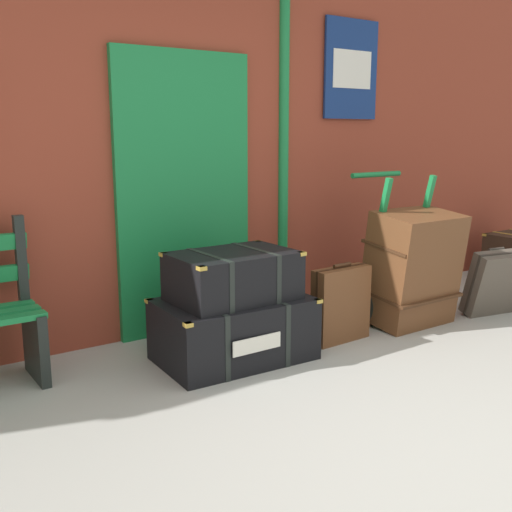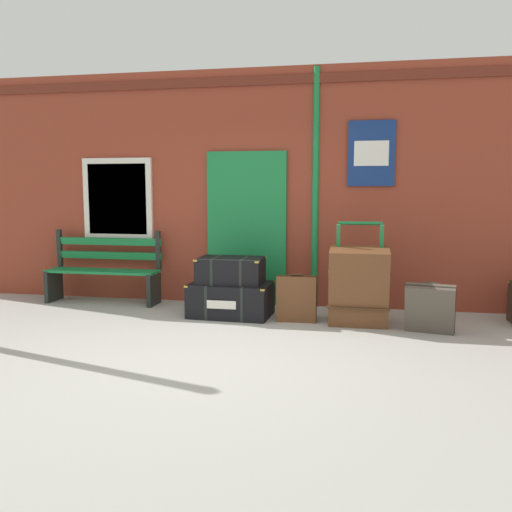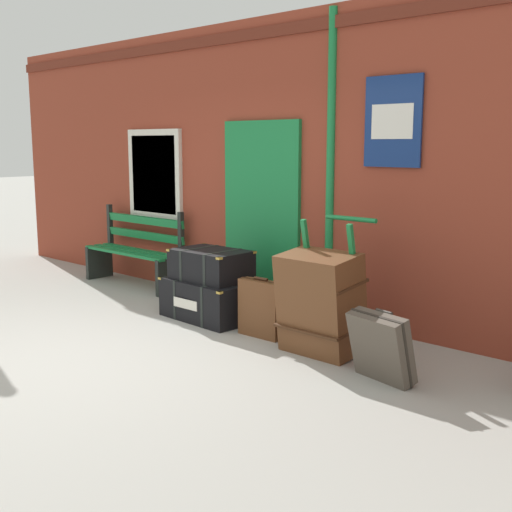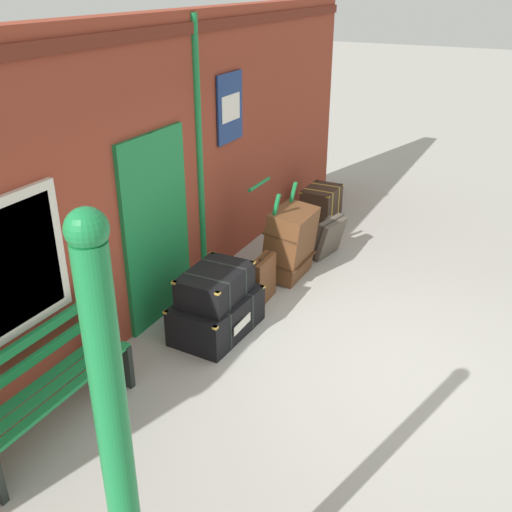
{
  "view_description": "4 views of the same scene",
  "coord_description": "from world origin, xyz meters",
  "px_view_note": "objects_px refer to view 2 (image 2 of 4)",
  "views": [
    {
      "loc": [
        -2.25,
        -1.61,
        1.52
      ],
      "look_at": [
        0.13,
        1.85,
        0.65
      ],
      "focal_mm": 42.33,
      "sensor_mm": 36.0,
      "label": 1
    },
    {
      "loc": [
        1.41,
        -4.76,
        1.58
      ],
      "look_at": [
        0.15,
        1.7,
        0.77
      ],
      "focal_mm": 37.57,
      "sensor_mm": 36.0,
      "label": 2
    },
    {
      "loc": [
        4.81,
        -2.98,
        1.85
      ],
      "look_at": [
        0.35,
        1.83,
        0.72
      ],
      "focal_mm": 45.92,
      "sensor_mm": 36.0,
      "label": 3
    },
    {
      "loc": [
        -4.86,
        -1.16,
        3.52
      ],
      "look_at": [
        0.67,
        1.63,
        0.57
      ],
      "focal_mm": 41.48,
      "sensor_mm": 36.0,
      "label": 4
    }
  ],
  "objects_px": {
    "porters_trolley": "(358,299)",
    "large_brown_trunk": "(359,286)",
    "suitcase_brown": "(296,299)",
    "steamer_trunk_middle": "(231,270)",
    "platform_bench": "(104,271)",
    "suitcase_cream": "(430,309)",
    "steamer_trunk_base": "(231,299)"
  },
  "relations": [
    {
      "from": "suitcase_cream",
      "to": "suitcase_brown",
      "type": "bearing_deg",
      "value": 170.25
    },
    {
      "from": "platform_bench",
      "to": "suitcase_brown",
      "type": "relative_size",
      "value": 2.7
    },
    {
      "from": "steamer_trunk_base",
      "to": "suitcase_cream",
      "type": "bearing_deg",
      "value": -9.54
    },
    {
      "from": "suitcase_brown",
      "to": "large_brown_trunk",
      "type": "bearing_deg",
      "value": -1.84
    },
    {
      "from": "porters_trolley",
      "to": "steamer_trunk_middle",
      "type": "bearing_deg",
      "value": -179.62
    },
    {
      "from": "platform_bench",
      "to": "porters_trolley",
      "type": "bearing_deg",
      "value": -7.43
    },
    {
      "from": "large_brown_trunk",
      "to": "steamer_trunk_middle",
      "type": "bearing_deg",
      "value": 174.04
    },
    {
      "from": "steamer_trunk_base",
      "to": "large_brown_trunk",
      "type": "distance_m",
      "value": 1.61
    },
    {
      "from": "platform_bench",
      "to": "suitcase_brown",
      "type": "distance_m",
      "value": 2.87
    },
    {
      "from": "porters_trolley",
      "to": "large_brown_trunk",
      "type": "distance_m",
      "value": 0.26
    },
    {
      "from": "steamer_trunk_middle",
      "to": "porters_trolley",
      "type": "distance_m",
      "value": 1.61
    },
    {
      "from": "steamer_trunk_middle",
      "to": "suitcase_cream",
      "type": "xyz_separation_m",
      "value": [
        2.36,
        -0.4,
        -0.3
      ]
    },
    {
      "from": "steamer_trunk_base",
      "to": "steamer_trunk_middle",
      "type": "relative_size",
      "value": 1.28
    },
    {
      "from": "steamer_trunk_middle",
      "to": "large_brown_trunk",
      "type": "height_order",
      "value": "large_brown_trunk"
    },
    {
      "from": "large_brown_trunk",
      "to": "porters_trolley",
      "type": "bearing_deg",
      "value": 90.0
    },
    {
      "from": "large_brown_trunk",
      "to": "suitcase_brown",
      "type": "height_order",
      "value": "large_brown_trunk"
    },
    {
      "from": "steamer_trunk_base",
      "to": "porters_trolley",
      "type": "relative_size",
      "value": 0.87
    },
    {
      "from": "steamer_trunk_base",
      "to": "large_brown_trunk",
      "type": "xyz_separation_m",
      "value": [
        1.58,
        -0.16,
        0.25
      ]
    },
    {
      "from": "porters_trolley",
      "to": "large_brown_trunk",
      "type": "xyz_separation_m",
      "value": [
        -0.0,
        -0.18,
        0.19
      ]
    },
    {
      "from": "porters_trolley",
      "to": "large_brown_trunk",
      "type": "height_order",
      "value": "porters_trolley"
    },
    {
      "from": "platform_bench",
      "to": "suitcase_cream",
      "type": "bearing_deg",
      "value": -11.44
    },
    {
      "from": "steamer_trunk_base",
      "to": "steamer_trunk_middle",
      "type": "bearing_deg",
      "value": 89.41
    },
    {
      "from": "steamer_trunk_middle",
      "to": "large_brown_trunk",
      "type": "relative_size",
      "value": 0.88
    },
    {
      "from": "suitcase_cream",
      "to": "large_brown_trunk",
      "type": "bearing_deg",
      "value": 163.1
    },
    {
      "from": "platform_bench",
      "to": "steamer_trunk_base",
      "type": "xyz_separation_m",
      "value": [
        1.95,
        -0.48,
        -0.23
      ]
    },
    {
      "from": "suitcase_brown",
      "to": "steamer_trunk_base",
      "type": "bearing_deg",
      "value": 170.83
    },
    {
      "from": "steamer_trunk_middle",
      "to": "suitcase_brown",
      "type": "height_order",
      "value": "steamer_trunk_middle"
    },
    {
      "from": "platform_bench",
      "to": "porters_trolley",
      "type": "relative_size",
      "value": 1.34
    },
    {
      "from": "suitcase_cream",
      "to": "steamer_trunk_middle",
      "type": "bearing_deg",
      "value": 170.35
    },
    {
      "from": "steamer_trunk_base",
      "to": "porters_trolley",
      "type": "distance_m",
      "value": 1.58
    },
    {
      "from": "platform_bench",
      "to": "steamer_trunk_middle",
      "type": "xyz_separation_m",
      "value": [
        1.95,
        -0.47,
        0.14
      ]
    },
    {
      "from": "large_brown_trunk",
      "to": "suitcase_brown",
      "type": "relative_size",
      "value": 1.56
    }
  ]
}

